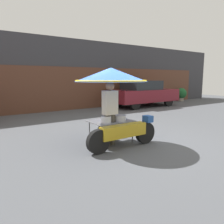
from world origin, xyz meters
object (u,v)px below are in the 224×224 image
object	(u,v)px
parked_car	(143,93)
potted_plant	(181,94)
vendor_motorcycle_cart	(112,84)
vendor_person	(110,110)

from	to	relation	value
parked_car	potted_plant	world-z (taller)	parked_car
parked_car	potted_plant	size ratio (longest dim) A/B	4.44
parked_car	vendor_motorcycle_cart	bearing A→B (deg)	-138.95
vendor_motorcycle_cart	potted_plant	xyz separation A→B (m)	(10.82, 6.08, -1.05)
vendor_motorcycle_cart	parked_car	bearing A→B (deg)	41.05
vendor_motorcycle_cart	parked_car	world-z (taller)	vendor_motorcycle_cart
potted_plant	parked_car	bearing A→B (deg)	-170.90
vendor_motorcycle_cart	parked_car	distance (m)	8.15
vendor_motorcycle_cart	parked_car	size ratio (longest dim) A/B	0.46
vendor_person	parked_car	world-z (taller)	vendor_person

